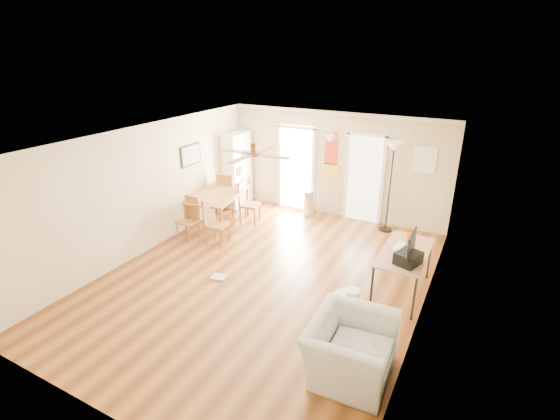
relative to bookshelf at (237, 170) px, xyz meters
The scene contains 30 objects.
floor 4.03m from the bookshelf, 49.59° to the right, with size 7.00×7.00×0.00m, color brown.
ceiling 4.24m from the bookshelf, 49.59° to the right, with size 5.50×7.00×0.00m, color silver, non-canonical shape.
wall_back 2.61m from the bookshelf, 11.61° to the left, with size 5.50×0.04×2.60m, color beige, non-canonical shape.
wall_front 6.97m from the bookshelf, 68.62° to the right, with size 5.50×0.04×2.60m, color beige, non-canonical shape.
wall_left 3.00m from the bookshelf, 94.11° to the right, with size 0.04×7.00×2.60m, color beige, non-canonical shape.
wall_right 6.08m from the bookshelf, 29.40° to the right, with size 0.04×7.00×2.60m, color beige, non-canonical shape.
crown_molding 4.22m from the bookshelf, 49.59° to the right, with size 5.50×7.00×0.08m, color white, non-canonical shape.
kitchen_doorway 1.57m from the bookshelf, 18.81° to the left, with size 0.90×0.10×2.10m, color white, non-canonical shape.
bathroom_doorway 3.33m from the bookshelf, ahead, with size 0.80×0.10×2.10m, color white, non-canonical shape.
wall_decal 2.53m from the bookshelf, 11.74° to the left, with size 0.46×0.03×1.10m, color red.
ac_grille 4.67m from the bookshelf, ahead, with size 0.50×0.04×0.60m, color white.
framed_poster 1.75m from the bookshelf, 96.83° to the right, with size 0.04×0.66×0.48m, color black.
ceiling_fan 4.39m from the bookshelf, 52.28° to the right, with size 1.24×1.24×0.20m, color #593819, non-canonical shape.
bookshelf is the anchor object (origin of this frame).
dining_table 1.58m from the bookshelf, 74.86° to the right, with size 0.99×1.65×0.82m, color olive, non-canonical shape.
dining_chair_right_a 1.38m from the bookshelf, 44.31° to the right, with size 0.43×0.43×1.04m, color #A25C34, non-canonical shape.
dining_chair_right_b 2.47m from the bookshelf, 67.27° to the right, with size 0.42×0.42×1.02m, color olive, non-canonical shape.
dining_chair_near 2.40m from the bookshelf, 84.85° to the right, with size 0.39×0.39×0.96m, color #AC7B37, non-canonical shape.
dining_chair_far 0.81m from the bookshelf, 75.96° to the right, with size 0.44×0.44×1.08m, color #A96D36, non-canonical shape.
trash_can 2.13m from the bookshelf, ahead, with size 0.31×0.31×0.67m, color #B6B6B8.
torchiere_lamp 3.98m from the bookshelf, ahead, with size 0.39×0.39×2.09m, color black, non-canonical shape.
computer_desk 5.40m from the bookshelf, 25.02° to the right, with size 0.75×1.49×0.80m, color #A27D58, non-canonical shape.
imac 5.66m from the bookshelf, 27.83° to the right, with size 0.08×0.57×0.53m, color black, non-canonical shape.
keyboard 5.20m from the bookshelf, 24.22° to the right, with size 0.12×0.38×0.01m, color white.
printer 5.66m from the bookshelf, 28.19° to the right, with size 0.33×0.39×0.20m, color black.
orange_bottle 5.21m from the bookshelf, 21.97° to the right, with size 0.07×0.07×0.21m, color orange.
wastebasket_a 5.29m from the bookshelf, 35.75° to the right, with size 0.26×0.26×0.30m, color white.
wastebasket_b 5.25m from the bookshelf, 37.70° to the right, with size 0.24×0.24×0.28m, color white.
floor_cloth 3.95m from the bookshelf, 62.30° to the right, with size 0.26×0.21×0.04m, color #A7A6A1.
armchair 6.52m from the bookshelf, 43.84° to the right, with size 1.18×1.03×0.77m, color #ACADA7.
Camera 1 is at (3.32, -5.67, 4.02)m, focal length 26.18 mm.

